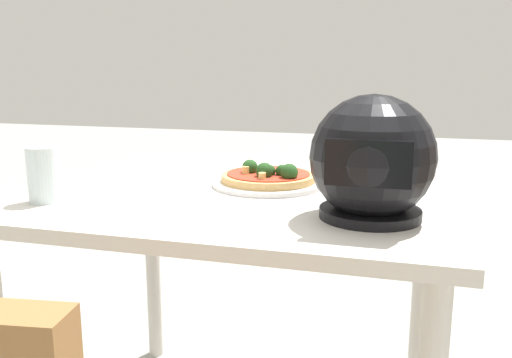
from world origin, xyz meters
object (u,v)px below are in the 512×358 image
object	(u,v)px
drinking_glass	(43,175)
pizza	(269,176)
dining_table	(244,223)
motorcycle_helmet	(372,160)

from	to	relation	value
drinking_glass	pizza	bearing A→B (deg)	-146.53
dining_table	pizza	xyz separation A→B (m)	(-0.06, -0.04, 0.12)
dining_table	pizza	bearing A→B (deg)	-145.83
motorcycle_helmet	drinking_glass	bearing A→B (deg)	4.94
dining_table	drinking_glass	distance (m)	0.49
pizza	drinking_glass	world-z (taller)	drinking_glass
dining_table	drinking_glass	size ratio (longest dim) A/B	8.25
dining_table	motorcycle_helmet	size ratio (longest dim) A/B	4.14
motorcycle_helmet	dining_table	bearing A→B (deg)	-30.86
dining_table	pizza	world-z (taller)	pizza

